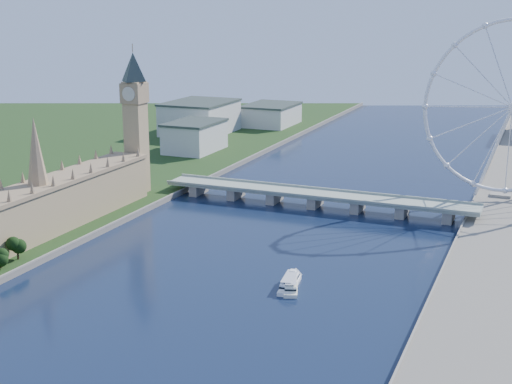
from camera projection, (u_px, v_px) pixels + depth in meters
The scene contains 7 objects.
parliament_range at pixel (40, 209), 418.45m from camera, with size 24.00×200.00×70.00m.
big_ben at pixel (135, 105), 502.98m from camera, with size 20.02×20.02×110.00m.
westminster_bridge at pixel (315, 197), 490.31m from camera, with size 220.00×22.00×9.50m.
london_eye at pixel (512, 108), 479.87m from camera, with size 113.60×39.12×124.30m.
city_skyline at pixel (434, 129), 705.81m from camera, with size 505.00×280.00×32.00m.
tour_boat_near at pixel (291, 289), 347.48m from camera, with size 6.93×27.24×5.99m, color white, non-canonical shape.
tour_boat_far at pixel (290, 287), 349.58m from camera, with size 7.31×28.66×6.32m, color white, non-canonical shape.
Camera 1 is at (143.29, -153.41, 133.05)m, focal length 50.00 mm.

